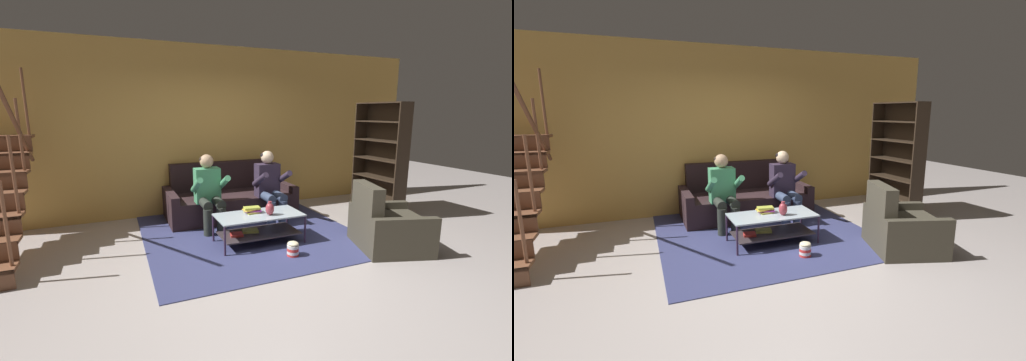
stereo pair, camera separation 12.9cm
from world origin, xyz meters
TOP-DOWN VIEW (x-y plane):
  - ground at (0.00, 0.00)m, footprint 16.80×16.80m
  - back_partition at (0.00, 2.46)m, footprint 8.40×0.12m
  - couch at (0.14, 1.96)m, footprint 2.15×0.99m
  - person_seated_left at (-0.37, 1.37)m, footprint 0.50×0.58m
  - person_seated_right at (0.65, 1.37)m, footprint 0.50×0.58m
  - coffee_table at (0.09, 0.57)m, footprint 1.18×0.56m
  - area_rug at (0.12, 1.13)m, footprint 3.00×3.33m
  - vase at (0.23, 0.48)m, footprint 0.12×0.12m
  - book_stack at (0.05, 0.67)m, footprint 0.27×0.20m
  - bookshelf at (2.65, 1.11)m, footprint 0.34×1.02m
  - armchair at (1.59, -0.26)m, footprint 1.05×1.08m
  - popcorn_tub at (0.32, -0.02)m, footprint 0.15×0.15m

SIDE VIEW (x-z plane):
  - ground at x=0.00m, z-range 0.00..0.00m
  - area_rug at x=0.12m, z-range 0.00..0.01m
  - popcorn_tub at x=0.32m, z-range 0.00..0.19m
  - coffee_table at x=0.09m, z-range 0.07..0.47m
  - armchair at x=1.59m, z-range -0.15..0.72m
  - couch at x=0.14m, z-range -0.17..0.73m
  - book_stack at x=0.05m, z-range 0.41..0.49m
  - vase at x=0.23m, z-range 0.40..0.59m
  - person_seated_left at x=-0.37m, z-range 0.05..1.19m
  - person_seated_right at x=0.65m, z-range 0.05..1.20m
  - bookshelf at x=2.65m, z-range -0.12..1.81m
  - back_partition at x=0.00m, z-range 0.00..2.90m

